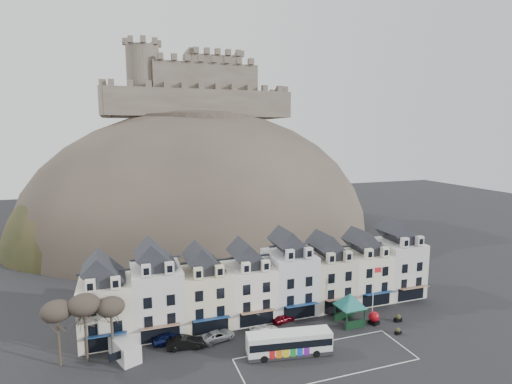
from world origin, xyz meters
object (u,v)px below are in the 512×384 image
white_van (125,349)px  car_silver (218,335)px  red_buoy (374,318)px  car_white (265,330)px  car_navy (169,338)px  bus (289,342)px  bus_shelter (350,300)px  car_charcoal (338,309)px  car_black (186,342)px  car_maroon (283,318)px  flagpole (374,290)px

white_van → car_silver: 12.04m
red_buoy → car_white: (-16.30, 2.29, -0.33)m
car_navy → bus: bearing=-121.2°
bus_shelter → car_navy: 26.10m
car_white → bus_shelter: bearing=-103.9°
car_charcoal → car_navy: bearing=109.3°
bus_shelter → red_buoy: 4.52m
bus_shelter → car_silver: 19.66m
car_white → red_buoy: bearing=-106.7°
car_navy → car_black: bearing=-137.6°
car_silver → car_black: bearing=84.9°
red_buoy → car_maroon: bearing=158.9°
red_buoy → white_van: bearing=175.9°
car_black → car_maroon: bearing=-73.7°
car_charcoal → car_silver: bearing=113.5°
white_van → bus: bearing=-38.8°
white_van → car_maroon: (22.42, 2.27, -0.56)m
bus → car_silver: bearing=148.7°
red_buoy → white_van: white_van is taller
car_silver → car_maroon: (10.40, 1.86, -0.04)m
bus_shelter → red_buoy: bus_shelter is taller
white_van → car_maroon: size_ratio=1.55×
car_black → car_silver: size_ratio=1.04×
bus → red_buoy: bus is taller
car_navy → car_silver: size_ratio=0.95×
bus → car_navy: 16.08m
bus_shelter → car_navy: bus_shelter is taller
bus_shelter → car_black: bus_shelter is taller
car_white → car_navy: bearing=72.7°
bus → car_charcoal: bus is taller
car_navy → car_maroon: bearing=-90.4°
car_silver → white_van: bearing=78.7°
car_maroon → car_charcoal: bearing=-105.2°
red_buoy → car_charcoal: size_ratio=0.42×
car_navy → car_maroon: (16.80, 0.55, -0.13)m
bus_shelter → car_black: 24.02m
bus → white_van: 20.59m
flagpole → car_black: bearing=176.1°
flagpole → car_navy: size_ratio=1.98×
car_maroon → bus: bearing=146.5°
car_navy → car_silver: car_navy is taller
car_black → car_charcoal: car_black is taller
bus_shelter → car_charcoal: size_ratio=1.66×
red_buoy → car_maroon: red_buoy is taller
white_van → car_charcoal: white_van is taller
bus_shelter → car_maroon: bearing=155.9°
car_maroon → car_navy: bearing=76.7°
car_black → car_white: (10.97, 0.00, -0.16)m
bus → car_charcoal: (11.95, 8.31, -0.94)m
car_maroon → car_white: bearing=107.5°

